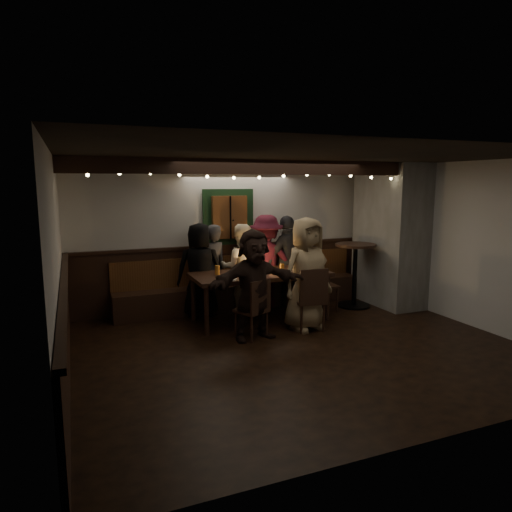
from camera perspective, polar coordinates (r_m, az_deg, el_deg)
name	(u,v)px	position (r m, az deg, el deg)	size (l,w,h in m)	color
room	(317,252)	(7.92, 7.67, 0.45)	(6.02, 5.01, 2.62)	black
dining_table	(261,277)	(7.49, 0.57, -2.61)	(2.25, 0.96, 0.97)	black
chair_near_left	(256,306)	(6.64, -0.06, -6.22)	(0.53, 0.53, 0.89)	black
chair_near_right	(311,296)	(7.02, 6.89, -4.97)	(0.50, 0.50, 0.99)	black
chair_end	(319,281)	(8.13, 7.87, -3.08)	(0.46, 0.46, 0.98)	black
high_top	(355,267)	(8.52, 12.26, -1.36)	(0.73, 0.73, 1.17)	black
person_a	(200,270)	(7.79, -7.04, -1.73)	(0.78, 0.51, 1.60)	black
person_b	(212,269)	(7.93, -5.48, -1.67)	(0.57, 0.37, 1.56)	#313033
person_c	(241,268)	(8.07, -1.94, -1.46)	(0.75, 0.59, 1.55)	#F3E1BF
person_d	(266,262)	(8.25, 1.27, -0.71)	(1.10, 0.63, 1.70)	#3F0F1C
person_e	(288,261)	(8.40, 4.00, -0.63)	(0.98, 0.41, 1.67)	#28292E
person_f	(254,285)	(6.59, -0.24, -3.59)	(1.50, 0.48, 1.62)	black
person_g	(306,274)	(7.06, 6.31, -2.24)	(0.85, 0.56, 1.75)	tan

